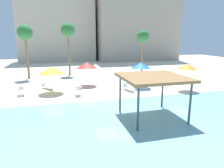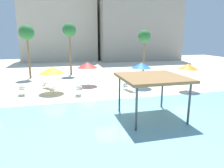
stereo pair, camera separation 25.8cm
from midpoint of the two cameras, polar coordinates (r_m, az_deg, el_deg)
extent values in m
plane|color=beige|center=(16.19, 0.10, -6.15)|extent=(80.00, 80.00, 0.00)
cube|color=#7AB7C1|center=(11.57, 6.77, -14.29)|extent=(44.00, 13.50, 0.04)
cylinder|color=#42474C|center=(14.72, 2.61, -2.68)|extent=(0.14, 0.14, 2.67)
cylinder|color=#42474C|center=(16.01, 14.37, -1.79)|extent=(0.14, 0.14, 2.67)
cylinder|color=#42474C|center=(11.65, 7.49, -7.04)|extent=(0.14, 0.14, 2.67)
cylinder|color=#42474C|center=(13.25, 21.38, -5.37)|extent=(0.14, 0.14, 2.67)
cube|color=olive|center=(13.45, 11.75, 1.82)|extent=(4.11, 4.11, 0.18)
cylinder|color=silver|center=(20.63, -15.92, 0.28)|extent=(0.06, 0.06, 1.90)
cone|color=yellow|center=(20.40, -16.14, 3.79)|extent=(2.40, 2.40, 0.66)
cylinder|color=silver|center=(21.83, 20.60, 1.03)|extent=(0.06, 0.06, 2.21)
cone|color=orange|center=(21.60, 20.89, 4.61)|extent=(2.01, 2.01, 0.55)
cylinder|color=silver|center=(22.14, 8.45, 1.76)|extent=(0.06, 0.06, 2.11)
cone|color=blue|center=(21.92, 8.57, 5.21)|extent=(2.13, 2.13, 0.59)
cylinder|color=silver|center=(22.98, -6.51, 2.09)|extent=(0.06, 0.06, 2.00)
cone|color=red|center=(22.78, -6.59, 5.33)|extent=(2.25, 2.25, 0.62)
cylinder|color=white|center=(20.25, 6.76, -1.99)|extent=(0.05, 0.05, 0.22)
cylinder|color=white|center=(20.00, 5.59, -2.15)|extent=(0.05, 0.05, 0.22)
cylinder|color=white|center=(21.44, 4.73, -1.10)|extent=(0.05, 0.05, 0.22)
cylinder|color=white|center=(21.21, 3.61, -1.23)|extent=(0.05, 0.05, 0.22)
cube|color=white|center=(20.68, 5.15, -1.17)|extent=(0.93, 1.88, 0.10)
cube|color=white|center=(21.24, 4.16, -0.01)|extent=(0.69, 0.61, 0.40)
cylinder|color=white|center=(18.78, -8.33, -3.23)|extent=(0.05, 0.05, 0.22)
cylinder|color=white|center=(18.81, -9.79, -3.26)|extent=(0.05, 0.05, 0.22)
cylinder|color=white|center=(20.17, -8.19, -2.09)|extent=(0.05, 0.05, 0.22)
cylinder|color=white|center=(20.19, -9.56, -2.12)|extent=(0.05, 0.05, 0.22)
cube|color=white|center=(19.44, -8.98, -2.20)|extent=(0.85, 1.87, 0.10)
cube|color=white|center=(20.09, -8.92, -0.89)|extent=(0.67, 0.59, 0.40)
cylinder|color=white|center=(25.86, 17.81, 0.74)|extent=(0.05, 0.05, 0.22)
cylinder|color=white|center=(25.88, 16.75, 0.83)|extent=(0.05, 0.05, 0.22)
cylinder|color=white|center=(27.27, 17.97, 1.34)|extent=(0.05, 0.05, 0.22)
cylinder|color=white|center=(27.29, 16.96, 1.42)|extent=(0.05, 0.05, 0.22)
cube|color=white|center=(26.54, 17.40, 1.43)|extent=(1.52, 1.82, 0.10)
cube|color=white|center=(27.22, 17.53, 2.29)|extent=(0.78, 0.76, 0.40)
cylinder|color=white|center=(20.38, -23.02, -2.86)|extent=(0.05, 0.05, 0.22)
cylinder|color=white|center=(20.40, -24.36, -2.97)|extent=(0.05, 0.05, 0.22)
cylinder|color=white|center=(21.77, -22.96, -1.88)|extent=(0.05, 0.05, 0.22)
cylinder|color=white|center=(21.80, -24.22, -1.99)|extent=(0.05, 0.05, 0.22)
cube|color=white|center=(21.05, -23.68, -1.99)|extent=(0.82, 1.86, 0.10)
cube|color=white|center=(21.70, -23.69, -0.81)|extent=(0.66, 0.58, 0.40)
cylinder|color=white|center=(21.86, -15.39, -1.25)|extent=(0.05, 0.05, 0.22)
cylinder|color=white|center=(21.62, -16.45, -1.48)|extent=(0.05, 0.05, 0.22)
cylinder|color=white|center=(23.06, -17.37, -0.66)|extent=(0.05, 0.05, 0.22)
cylinder|color=white|center=(22.82, -18.39, -0.87)|extent=(0.05, 0.05, 0.22)
cube|color=white|center=(22.30, -16.95, -0.66)|extent=(1.51, 1.82, 0.10)
cube|color=white|center=(22.86, -17.98, 0.31)|extent=(0.78, 0.76, 0.40)
cylinder|color=brown|center=(29.82, -11.38, 8.25)|extent=(0.28, 0.28, 5.97)
sphere|color=#286B33|center=(29.75, -11.67, 14.66)|extent=(1.90, 1.90, 1.90)
cylinder|color=brown|center=(31.93, 9.10, 7.86)|extent=(0.28, 0.28, 5.12)
sphere|color=#286B33|center=(31.82, 9.29, 13.08)|extent=(1.90, 1.90, 1.90)
cylinder|color=brown|center=(28.73, -22.09, 7.01)|extent=(0.28, 0.28, 5.59)
sphere|color=#286B33|center=(28.63, -22.63, 13.26)|extent=(1.90, 1.90, 1.90)
cube|color=#B2A893|center=(49.88, -14.58, 16.62)|extent=(16.39, 8.55, 17.67)
cube|color=#9E9384|center=(51.56, 7.11, 17.63)|extent=(18.83, 11.05, 19.18)
camera|label=1|loc=(0.13, -89.59, 0.10)|focal=32.57mm
camera|label=2|loc=(0.13, 90.41, -0.10)|focal=32.57mm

